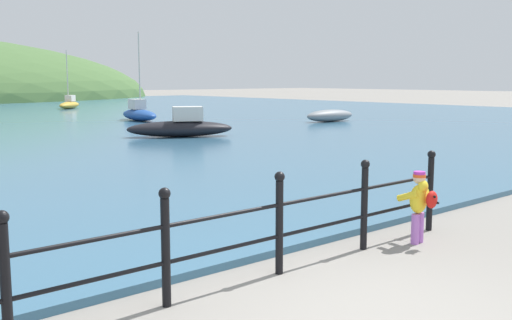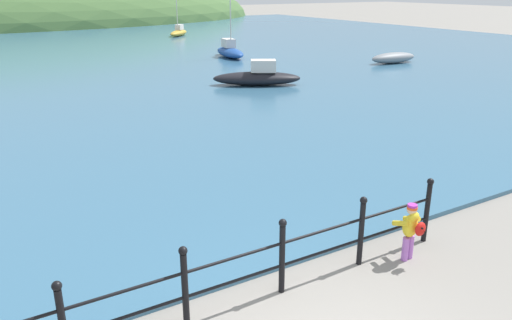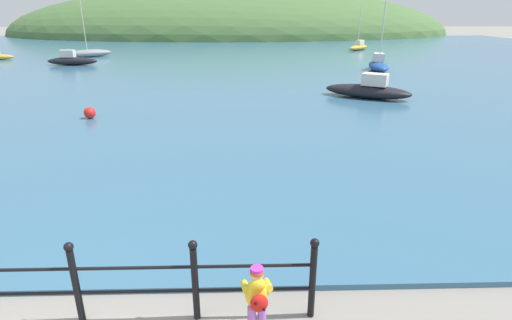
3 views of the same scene
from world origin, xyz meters
name	(u,v)px [view 1 (image 1 of 3)]	position (x,y,z in m)	size (l,w,h in m)	color
ground_plane	(371,316)	(0.00, 0.00, 0.00)	(200.00, 200.00, 0.00)	gray
iron_railing	(227,231)	(-0.58, 1.50, 0.64)	(7.83, 0.12, 1.21)	black
child_in_coat	(420,200)	(2.54, 1.18, 0.61)	(0.41, 0.55, 1.00)	#AD66C6
boat_twin_mast	(69,104)	(13.91, 38.39, 0.43)	(2.90, 3.07, 4.15)	gold
boat_far_left	(139,113)	(11.32, 23.96, 0.47)	(1.64, 3.70, 4.51)	#1E4793
boat_blue_hull	(181,127)	(8.08, 15.28, 0.46)	(4.02, 2.99, 1.12)	black
boat_far_right	(330,116)	(18.22, 16.95, 0.40)	(3.11, 1.12, 0.60)	gray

